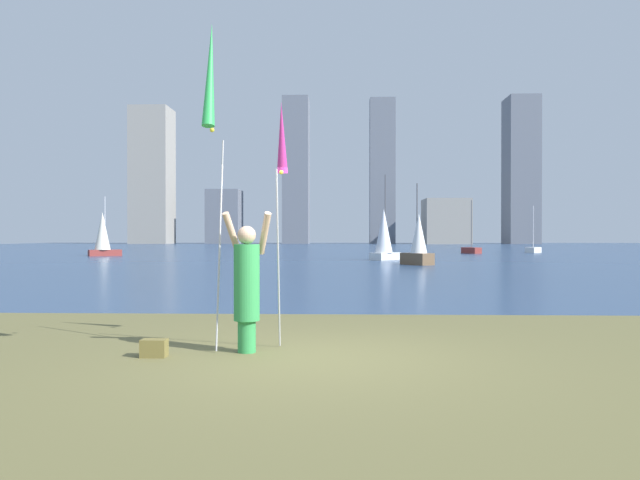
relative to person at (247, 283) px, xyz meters
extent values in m
cube|color=navy|center=(0.84, 61.78, -0.97)|extent=(120.00, 115.70, 0.12)
cube|color=#33301C|center=(0.84, 3.93, -0.93)|extent=(120.00, 0.70, 0.02)
cylinder|color=green|center=(0.00, -0.01, -0.70)|extent=(0.24, 0.24, 0.42)
cylinder|color=green|center=(0.00, -0.01, 0.01)|extent=(0.34, 0.34, 1.00)
sphere|color=#D1A889|center=(0.00, -0.01, 0.63)|extent=(0.24, 0.24, 0.24)
cylinder|color=#D1A889|center=(-0.22, 0.13, 0.65)|extent=(0.24, 0.39, 0.57)
cylinder|color=#D1A889|center=(0.22, 0.13, 0.65)|extent=(0.24, 0.39, 0.57)
cylinder|color=#B2B2B7|center=(-0.39, 0.19, 0.52)|extent=(0.02, 0.51, 2.83)
cone|color=green|center=(-0.39, -0.41, 2.63)|extent=(0.16, 0.39, 1.36)
sphere|color=yellow|center=(-0.39, -0.30, 1.96)|extent=(0.06, 0.06, 0.06)
cylinder|color=#B2B2B7|center=(0.39, 0.19, 0.30)|extent=(0.02, 0.44, 2.39)
cone|color=#D83399|center=(0.39, 0.69, 2.01)|extent=(0.16, 0.33, 1.01)
sphere|color=yellow|center=(0.39, 0.61, 1.51)|extent=(0.06, 0.06, 0.06)
cube|color=olive|center=(-1.12, -0.35, -0.80)|extent=(0.32, 0.20, 0.22)
cube|color=silver|center=(3.96, 30.71, -0.68)|extent=(2.07, 2.30, 0.45)
cylinder|color=#47474C|center=(3.96, 30.71, 1.99)|extent=(0.07, 0.07, 4.88)
cone|color=white|center=(3.86, 30.58, 0.93)|extent=(1.56, 1.56, 2.76)
cube|color=maroon|center=(12.25, 44.89, -0.65)|extent=(1.48, 2.01, 0.51)
cylinder|color=#47474C|center=(12.25, 44.89, 1.60)|extent=(0.06, 0.06, 4.00)
cube|color=silver|center=(18.19, 47.29, -0.67)|extent=(1.81, 2.06, 0.48)
cylinder|color=silver|center=(18.19, 47.29, 1.41)|extent=(0.06, 0.06, 3.67)
cube|color=maroon|center=(-16.40, 37.44, -0.68)|extent=(2.43, 1.94, 0.46)
cylinder|color=silver|center=(-16.40, 37.44, 1.54)|extent=(0.07, 0.07, 3.97)
cone|color=silver|center=(-16.55, 37.35, 0.96)|extent=(1.59, 1.59, 2.80)
cube|color=brown|center=(5.17, 24.34, -0.60)|extent=(1.71, 1.91, 0.61)
cylinder|color=#47474C|center=(5.17, 24.34, 1.53)|extent=(0.06, 0.06, 3.64)
cone|color=white|center=(5.24, 24.23, 0.74)|extent=(1.21, 1.21, 2.06)
cube|color=gray|center=(-33.58, 104.56, 11.54)|extent=(6.91, 6.85, 24.90)
cube|color=slate|center=(-20.63, 106.62, 4.09)|extent=(6.09, 6.18, 9.99)
cube|color=slate|center=(-7.21, 106.72, 12.56)|extent=(4.75, 6.36, 26.93)
cube|color=slate|center=(8.69, 106.02, 12.41)|extent=(4.62, 3.16, 26.64)
cube|color=gray|center=(19.75, 102.52, 3.08)|extent=(7.81, 7.93, 7.97)
cube|color=slate|center=(33.92, 106.02, 12.42)|extent=(5.44, 6.66, 26.65)
camera|label=1|loc=(1.24, -8.06, 0.62)|focal=34.77mm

